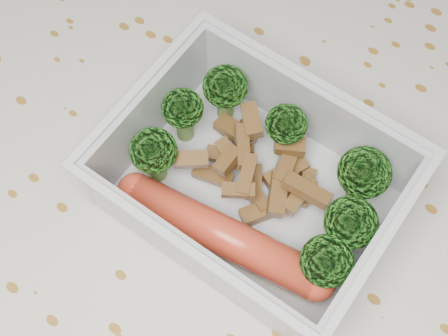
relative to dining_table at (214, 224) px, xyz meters
The scene contains 6 objects.
dining_table is the anchor object (origin of this frame).
tablecloth 0.05m from the dining_table, ahead, with size 1.46×0.96×0.19m.
lunch_container 0.12m from the dining_table, 11.34° to the left, with size 0.19×0.15×0.07m.
broccoli_florets 0.14m from the dining_table, 29.34° to the left, with size 0.17×0.11×0.05m.
meat_pile 0.11m from the dining_table, 38.27° to the left, with size 0.11×0.08×0.03m.
sausage 0.12m from the dining_table, 44.22° to the right, with size 0.16×0.05×0.03m.
Camera 1 is at (0.12, -0.14, 1.17)m, focal length 50.00 mm.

